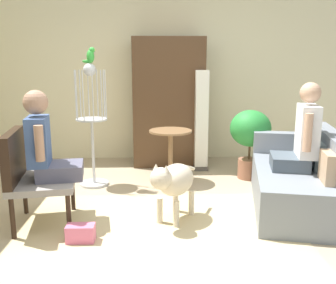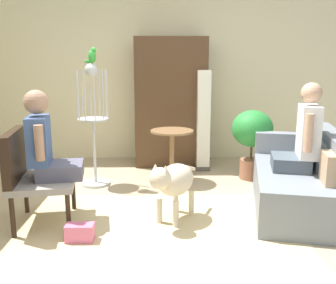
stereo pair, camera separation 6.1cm
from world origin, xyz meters
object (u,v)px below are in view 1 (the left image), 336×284
dog (174,181)px  bird_cage_stand (92,128)px  armchair (29,171)px  person_on_armchair (45,144)px  handbag (81,233)px  column_lamp (201,121)px  person_on_couch (302,135)px  round_end_table (170,147)px  potted_plant (250,134)px  couch (301,180)px  parrot (91,56)px  armoire_cabinet (168,102)px

dog → bird_cage_stand: bird_cage_stand is taller
armchair → person_on_armchair: (0.16, 0.02, 0.25)m
handbag → column_lamp: bearing=59.5°
person_on_armchair → bird_cage_stand: bearing=78.4°
person_on_couch → person_on_armchair: 2.53m
column_lamp → handbag: size_ratio=5.85×
round_end_table → armchair: bearing=-136.7°
column_lamp → handbag: bearing=-120.5°
potted_plant → round_end_table: bearing=-174.8°
bird_cage_stand → person_on_couch: bearing=-20.6°
couch → person_on_armchair: person_on_armchair is taller
parrot → couch: bearing=-19.9°
parrot → armoire_cabinet: armoire_cabinet is taller
parrot → column_lamp: bearing=24.8°
couch → parrot: 2.76m
armchair → person_on_couch: bearing=6.6°
round_end_table → column_lamp: column_lamp is taller
person_on_armchair → potted_plant: bearing=31.0°
armchair → person_on_couch: (2.67, 0.31, 0.26)m
couch → round_end_table: size_ratio=2.59×
person_on_armchair → person_on_couch: bearing=6.5°
armoire_cabinet → person_on_armchair: bearing=-119.4°
parrot → column_lamp: parrot is taller
column_lamp → handbag: (-1.29, -2.19, -0.62)m
armchair → dog: (1.35, 0.04, -0.13)m
dog → potted_plant: size_ratio=0.76×
armchair → armoire_cabinet: armoire_cabinet is taller
couch → dog: 1.39m
person_on_armchair → column_lamp: column_lamp is taller
couch → bird_cage_stand: 2.50m
person_on_couch → column_lamp: bearing=119.5°
armchair → dog: armchair is taller
person_on_armchair → handbag: 0.89m
person_on_armchair → bird_cage_stand: (0.23, 1.14, -0.05)m
potted_plant → person_on_couch: bearing=-76.4°
potted_plant → handbag: size_ratio=3.79×
armchair → bird_cage_stand: bearing=71.4°
person_on_couch → person_on_armchair: person_on_couch is taller
armoire_cabinet → handbag: (-0.84, -2.55, -0.86)m
round_end_table → handbag: round_end_table is taller
person_on_couch → column_lamp: size_ratio=0.63×
parrot → handbag: size_ratio=0.77×
round_end_table → handbag: size_ratio=2.79×
armoire_cabinet → handbag: size_ratio=7.74×
armchair → column_lamp: (1.82, 1.82, 0.17)m
handbag → person_on_armchair: bearing=132.6°
dog → handbag: (-0.82, -0.42, -0.33)m
couch → dog: bearing=-167.8°
column_lamp → armoire_cabinet: (-0.45, 0.35, 0.24)m
round_end_table → column_lamp: 0.74m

